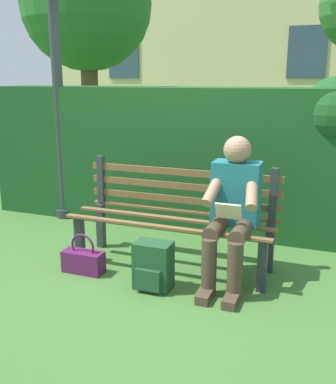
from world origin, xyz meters
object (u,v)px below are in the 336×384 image
Objects in this scene: backpack at (153,266)px; lamp_post at (54,31)px; handbag at (83,260)px; person_seated at (232,207)px; tree_far at (83,8)px; park_bench at (176,214)px.

lamp_post is (1.71, -1.35, 1.93)m from backpack.
backpack is at bearing 174.98° from handbag.
lamp_post reaches higher than backpack.
handbag is 0.10× the size of lamp_post.
lamp_post is (2.25, -1.00, 1.49)m from person_seated.
handbag is (0.67, -0.06, -0.08)m from backpack.
backpack is 0.10× the size of lamp_post.
backpack is (0.54, 0.35, -0.44)m from person_seated.
person_seated is 5.42m from tree_far.
park_bench is 0.61m from person_seated.
person_seated is at bearing -166.73° from handbag.
backpack is at bearing 141.80° from lamp_post.
park_bench is 5.03m from tree_far.
tree_far is (2.89, -3.41, 2.30)m from park_bench.
handbag is at bearing 119.79° from tree_far.
person_seated is at bearing -147.36° from backpack.
tree_far is (2.23, -3.89, 2.65)m from handbag.
handbag is (0.67, 0.48, -0.35)m from park_bench.
tree_far is at bearing -53.69° from backpack.
handbag is (1.21, 0.29, -0.52)m from person_seated.
park_bench is at bearing 154.64° from lamp_post.
tree_far reaches higher than person_seated.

